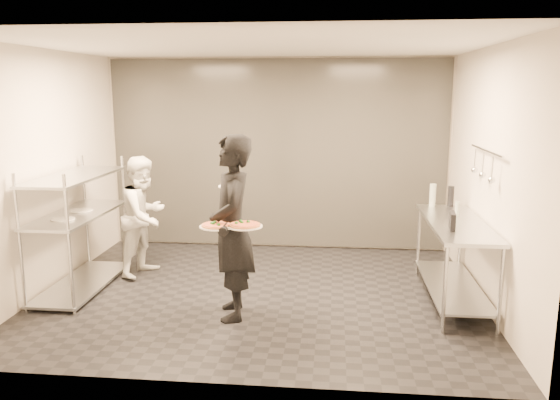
# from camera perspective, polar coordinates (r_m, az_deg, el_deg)

# --- Properties ---
(room_shell) EXTENTS (5.00, 4.00, 2.80)m
(room_shell) POSITION_cam_1_polar(r_m,az_deg,el_deg) (7.25, -0.95, 4.05)
(room_shell) COLOR black
(room_shell) RESTS_ON ground
(pass_rack) EXTENTS (0.60, 1.60, 1.50)m
(pass_rack) POSITION_cam_1_polar(r_m,az_deg,el_deg) (6.85, -20.34, -2.49)
(pass_rack) COLOR #B9BCC0
(pass_rack) RESTS_ON ground
(prep_counter) EXTENTS (0.60, 1.80, 0.92)m
(prep_counter) POSITION_cam_1_polar(r_m,az_deg,el_deg) (6.34, 17.79, -4.73)
(prep_counter) COLOR #B9BCC0
(prep_counter) RESTS_ON ground
(utensil_rail) EXTENTS (0.07, 1.20, 0.31)m
(utensil_rail) POSITION_cam_1_polar(r_m,az_deg,el_deg) (6.22, 20.54, 3.45)
(utensil_rail) COLOR #B9BCC0
(utensil_rail) RESTS_ON room_shell
(waiter) EXTENTS (0.60, 0.78, 1.90)m
(waiter) POSITION_cam_1_polar(r_m,az_deg,el_deg) (5.59, -5.05, -2.91)
(waiter) COLOR black
(waiter) RESTS_ON ground
(chef) EXTENTS (0.78, 0.88, 1.52)m
(chef) POSITION_cam_1_polar(r_m,az_deg,el_deg) (7.13, -13.99, -1.63)
(chef) COLOR silver
(chef) RESTS_ON ground
(pizza_plate_near) EXTENTS (0.34, 0.34, 0.05)m
(pizza_plate_near) POSITION_cam_1_polar(r_m,az_deg,el_deg) (5.39, -6.64, -2.66)
(pizza_plate_near) COLOR silver
(pizza_plate_near) RESTS_ON waiter
(pizza_plate_far) EXTENTS (0.35, 0.35, 0.05)m
(pizza_plate_far) POSITION_cam_1_polar(r_m,az_deg,el_deg) (5.32, -3.69, -2.65)
(pizza_plate_far) COLOR silver
(pizza_plate_far) RESTS_ON waiter
(salad_plate) EXTENTS (0.27, 0.27, 0.07)m
(salad_plate) POSITION_cam_1_polar(r_m,az_deg,el_deg) (5.81, -5.14, 1.62)
(salad_plate) COLOR silver
(salad_plate) RESTS_ON waiter
(pos_monitor) EXTENTS (0.08, 0.25, 0.18)m
(pos_monitor) POSITION_cam_1_polar(r_m,az_deg,el_deg) (5.89, 17.57, -2.09)
(pos_monitor) COLOR black
(pos_monitor) RESTS_ON prep_counter
(bottle_green) EXTENTS (0.08, 0.08, 0.28)m
(bottle_green) POSITION_cam_1_polar(r_m,az_deg,el_deg) (6.99, 15.66, 0.51)
(bottle_green) COLOR gray
(bottle_green) RESTS_ON prep_counter
(bottle_clear) EXTENTS (0.05, 0.05, 0.17)m
(bottle_clear) POSITION_cam_1_polar(r_m,az_deg,el_deg) (6.49, 18.03, -0.92)
(bottle_clear) COLOR gray
(bottle_clear) RESTS_ON prep_counter
(bottle_dark) EXTENTS (0.07, 0.07, 0.25)m
(bottle_dark) POSITION_cam_1_polar(r_m,az_deg,el_deg) (7.03, 17.41, 0.37)
(bottle_dark) COLOR black
(bottle_dark) RESTS_ON prep_counter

